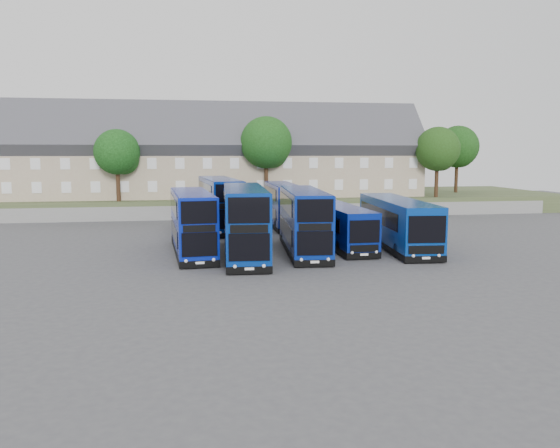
{
  "coord_description": "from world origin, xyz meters",
  "views": [
    {
      "loc": [
        -6.06,
        -35.12,
        7.15
      ],
      "look_at": [
        -0.13,
        2.28,
        2.2
      ],
      "focal_mm": 35.0,
      "sensor_mm": 36.0,
      "label": 1
    }
  ],
  "objects_px": {
    "tree_far": "(458,148)",
    "dd_front_left": "(192,224)",
    "dd_front_mid": "(245,223)",
    "coach_east_a": "(340,226)",
    "tree_east": "(438,151)",
    "tree_mid": "(267,145)",
    "tree_west": "(119,154)"
  },
  "relations": [
    {
      "from": "tree_far",
      "to": "dd_front_left",
      "type": "bearing_deg",
      "value": -140.54
    },
    {
      "from": "dd_front_mid",
      "to": "coach_east_a",
      "type": "relative_size",
      "value": 1.05
    },
    {
      "from": "dd_front_mid",
      "to": "tree_far",
      "type": "relative_size",
      "value": 1.4
    },
    {
      "from": "tree_east",
      "to": "tree_far",
      "type": "distance_m",
      "value": 9.23
    },
    {
      "from": "dd_front_left",
      "to": "dd_front_mid",
      "type": "xyz_separation_m",
      "value": [
        3.58,
        -1.73,
        0.19
      ]
    },
    {
      "from": "tree_mid",
      "to": "dd_front_left",
      "type": "bearing_deg",
      "value": -110.98
    },
    {
      "from": "tree_west",
      "to": "tree_mid",
      "type": "distance_m",
      "value": 16.04
    },
    {
      "from": "dd_front_left",
      "to": "tree_far",
      "type": "relative_size",
      "value": 1.29
    },
    {
      "from": "tree_west",
      "to": "tree_mid",
      "type": "height_order",
      "value": "tree_mid"
    },
    {
      "from": "dd_front_left",
      "to": "tree_mid",
      "type": "distance_m",
      "value": 24.07
    },
    {
      "from": "dd_front_left",
      "to": "coach_east_a",
      "type": "distance_m",
      "value": 11.31
    },
    {
      "from": "coach_east_a",
      "to": "tree_far",
      "type": "bearing_deg",
      "value": 48.08
    },
    {
      "from": "dd_front_left",
      "to": "coach_east_a",
      "type": "bearing_deg",
      "value": 2.22
    },
    {
      "from": "tree_east",
      "to": "tree_west",
      "type": "bearing_deg",
      "value": -180.0
    },
    {
      "from": "dd_front_left",
      "to": "coach_east_a",
      "type": "xyz_separation_m",
      "value": [
        11.21,
        1.34,
        -0.61
      ]
    },
    {
      "from": "coach_east_a",
      "to": "tree_east",
      "type": "bearing_deg",
      "value": 48.05
    },
    {
      "from": "coach_east_a",
      "to": "tree_east",
      "type": "distance_m",
      "value": 26.94
    },
    {
      "from": "dd_front_left",
      "to": "tree_west",
      "type": "xyz_separation_m",
      "value": [
        -7.65,
        21.28,
        4.9
      ]
    },
    {
      "from": "dd_front_mid",
      "to": "tree_west",
      "type": "relative_size",
      "value": 1.59
    },
    {
      "from": "tree_mid",
      "to": "tree_east",
      "type": "distance_m",
      "value": 20.02
    },
    {
      "from": "coach_east_a",
      "to": "tree_west",
      "type": "distance_m",
      "value": 27.99
    },
    {
      "from": "tree_east",
      "to": "dd_front_left",
      "type": "bearing_deg",
      "value": -143.11
    },
    {
      "from": "dd_front_left",
      "to": "tree_east",
      "type": "height_order",
      "value": "tree_east"
    },
    {
      "from": "tree_west",
      "to": "tree_far",
      "type": "relative_size",
      "value": 0.88
    },
    {
      "from": "coach_east_a",
      "to": "tree_east",
      "type": "xyz_separation_m",
      "value": [
        17.14,
        19.94,
        5.85
      ]
    },
    {
      "from": "dd_front_left",
      "to": "dd_front_mid",
      "type": "bearing_deg",
      "value": -30.44
    },
    {
      "from": "dd_front_left",
      "to": "dd_front_mid",
      "type": "distance_m",
      "value": 3.98
    },
    {
      "from": "tree_mid",
      "to": "tree_west",
      "type": "bearing_deg",
      "value": -178.21
    },
    {
      "from": "coach_east_a",
      "to": "tree_mid",
      "type": "bearing_deg",
      "value": 96.69
    },
    {
      "from": "dd_front_mid",
      "to": "tree_west",
      "type": "distance_m",
      "value": 26.04
    },
    {
      "from": "coach_east_a",
      "to": "tree_far",
      "type": "relative_size",
      "value": 1.33
    },
    {
      "from": "tree_east",
      "to": "coach_east_a",
      "type": "bearing_deg",
      "value": -130.68
    }
  ]
}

